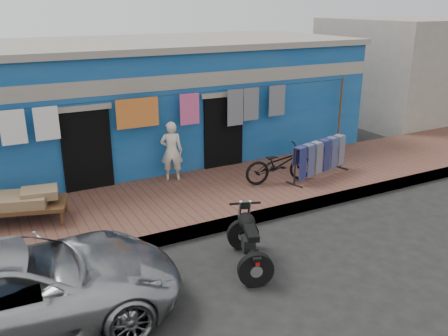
{
  "coord_description": "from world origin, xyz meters",
  "views": [
    {
      "loc": [
        -4.29,
        -6.04,
        4.32
      ],
      "look_at": [
        0.0,
        2.0,
        1.15
      ],
      "focal_mm": 38.0,
      "sensor_mm": 36.0,
      "label": 1
    }
  ],
  "objects_px": {
    "charpoy": "(20,207)",
    "jeans_rack": "(319,158)",
    "seated_person": "(172,151)",
    "bicycle": "(279,160)",
    "motorcycle": "(249,240)",
    "car": "(17,289)"
  },
  "relations": [
    {
      "from": "car",
      "to": "charpoy",
      "type": "distance_m",
      "value": 3.16
    },
    {
      "from": "car",
      "to": "charpoy",
      "type": "relative_size",
      "value": 2.31
    },
    {
      "from": "motorcycle",
      "to": "bicycle",
      "type": "bearing_deg",
      "value": 68.21
    },
    {
      "from": "bicycle",
      "to": "charpoy",
      "type": "relative_size",
      "value": 0.86
    },
    {
      "from": "motorcycle",
      "to": "seated_person",
      "type": "bearing_deg",
      "value": 107.61
    },
    {
      "from": "seated_person",
      "to": "motorcycle",
      "type": "xyz_separation_m",
      "value": [
        -0.22,
        -3.99,
        -0.47
      ]
    },
    {
      "from": "charpoy",
      "to": "seated_person",
      "type": "bearing_deg",
      "value": 13.0
    },
    {
      "from": "bicycle",
      "to": "motorcycle",
      "type": "height_order",
      "value": "bicycle"
    },
    {
      "from": "bicycle",
      "to": "motorcycle",
      "type": "xyz_separation_m",
      "value": [
        -2.42,
        -2.64,
        -0.3
      ]
    },
    {
      "from": "seated_person",
      "to": "jeans_rack",
      "type": "xyz_separation_m",
      "value": [
        3.29,
        -1.49,
        -0.26
      ]
    },
    {
      "from": "jeans_rack",
      "to": "charpoy",
      "type": "bearing_deg",
      "value": 174.29
    },
    {
      "from": "car",
      "to": "motorcycle",
      "type": "distance_m",
      "value": 3.66
    },
    {
      "from": "seated_person",
      "to": "jeans_rack",
      "type": "height_order",
      "value": "seated_person"
    },
    {
      "from": "jeans_rack",
      "to": "bicycle",
      "type": "bearing_deg",
      "value": 172.71
    },
    {
      "from": "bicycle",
      "to": "seated_person",
      "type": "bearing_deg",
      "value": 67.04
    },
    {
      "from": "seated_person",
      "to": "motorcycle",
      "type": "bearing_deg",
      "value": 110.84
    },
    {
      "from": "car",
      "to": "seated_person",
      "type": "height_order",
      "value": "seated_person"
    },
    {
      "from": "seated_person",
      "to": "bicycle",
      "type": "distance_m",
      "value": 2.59
    },
    {
      "from": "car",
      "to": "bicycle",
      "type": "relative_size",
      "value": 2.69
    },
    {
      "from": "seated_person",
      "to": "jeans_rack",
      "type": "relative_size",
      "value": 0.73
    },
    {
      "from": "bicycle",
      "to": "jeans_rack",
      "type": "height_order",
      "value": "bicycle"
    },
    {
      "from": "charpoy",
      "to": "jeans_rack",
      "type": "bearing_deg",
      "value": -5.71
    }
  ]
}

